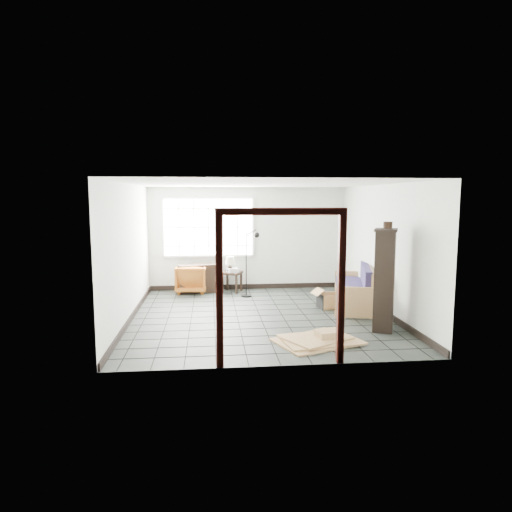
{
  "coord_description": "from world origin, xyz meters",
  "views": [
    {
      "loc": [
        -0.97,
        -8.81,
        2.33
      ],
      "look_at": [
        -0.04,
        0.3,
        1.16
      ],
      "focal_mm": 32.0,
      "sensor_mm": 36.0,
      "label": 1
    }
  ],
  "objects": [
    {
      "name": "tall_shelf",
      "position": [
        2.06,
        -1.22,
        0.92
      ],
      "size": [
        0.55,
        0.6,
        1.8
      ],
      "rotation": [
        0.0,
        0.0,
        -0.43
      ],
      "color": "black",
      "rests_on": "ground"
    },
    {
      "name": "doorway_trim",
      "position": [
        0.0,
        -2.7,
        1.38
      ],
      "size": [
        1.8,
        0.08,
        2.2
      ],
      "color": "#38120C",
      "rests_on": "ground"
    },
    {
      "name": "side_table",
      "position": [
        -0.44,
        2.4,
        0.42
      ],
      "size": [
        0.6,
        0.6,
        0.51
      ],
      "rotation": [
        0.0,
        0.0,
        -0.39
      ],
      "color": "black",
      "rests_on": "ground"
    },
    {
      "name": "open_box",
      "position": [
        1.57,
        0.5,
        0.16
      ],
      "size": [
        0.81,
        0.49,
        0.43
      ],
      "rotation": [
        0.0,
        0.0,
        0.18
      ],
      "color": "#926646",
      "rests_on": "ground"
    },
    {
      "name": "cardboard_pile",
      "position": [
        0.78,
        -1.77,
        0.05
      ],
      "size": [
        1.56,
        1.34,
        0.19
      ],
      "rotation": [
        0.0,
        0.0,
        0.31
      ],
      "color": "#926646",
      "rests_on": "ground"
    },
    {
      "name": "armchair",
      "position": [
        -1.43,
        2.4,
        0.38
      ],
      "size": [
        0.78,
        0.74,
        0.75
      ],
      "primitive_type": "imported",
      "rotation": [
        0.0,
        0.0,
        3.07
      ],
      "color": "#9A5C16",
      "rests_on": "ground"
    },
    {
      "name": "room_shell",
      "position": [
        0.0,
        0.03,
        1.68
      ],
      "size": [
        5.02,
        5.52,
        2.61
      ],
      "color": "silver",
      "rests_on": "ground"
    },
    {
      "name": "futon_sofa",
      "position": [
        2.16,
        0.58,
        0.32
      ],
      "size": [
        1.28,
        2.16,
        0.9
      ],
      "rotation": [
        0.0,
        0.0,
        -0.27
      ],
      "color": "#AA814C",
      "rests_on": "ground"
    },
    {
      "name": "console_shelf",
      "position": [
        -1.3,
        2.4,
        0.35
      ],
      "size": [
        0.95,
        0.53,
        0.7
      ],
      "rotation": [
        0.0,
        0.0,
        0.21
      ],
      "color": "black",
      "rests_on": "ground"
    },
    {
      "name": "pot",
      "position": [
        2.12,
        -1.14,
        1.86
      ],
      "size": [
        0.16,
        0.16,
        0.12
      ],
      "rotation": [
        0.0,
        0.0,
        -0.0
      ],
      "color": "black",
      "rests_on": "tall_shelf"
    },
    {
      "name": "window_panel",
      "position": [
        -1.0,
        2.7,
        1.6
      ],
      "size": [
        2.32,
        0.08,
        1.52
      ],
      "color": "silver",
      "rests_on": "ground"
    },
    {
      "name": "floor_lamp",
      "position": [
        -0.0,
        1.8,
        0.85
      ],
      "size": [
        0.49,
        0.32,
        1.6
      ],
      "rotation": [
        0.0,
        0.0,
        0.37
      ],
      "color": "black",
      "rests_on": "ground"
    },
    {
      "name": "projector",
      "position": [
        -0.42,
        2.33,
        0.55
      ],
      "size": [
        0.32,
        0.28,
        0.09
      ],
      "rotation": [
        0.0,
        0.0,
        0.36
      ],
      "color": "silver",
      "rests_on": "side_table"
    },
    {
      "name": "table_lamp",
      "position": [
        -0.48,
        2.4,
        0.77
      ],
      "size": [
        0.3,
        0.3,
        0.38
      ],
      "rotation": [
        0.0,
        0.0,
        -0.28
      ],
      "color": "black",
      "rests_on": "side_table"
    },
    {
      "name": "ground",
      "position": [
        0.0,
        0.0,
        0.0
      ],
      "size": [
        5.5,
        5.5,
        0.0
      ],
      "primitive_type": "plane",
      "color": "black",
      "rests_on": "ground"
    }
  ]
}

